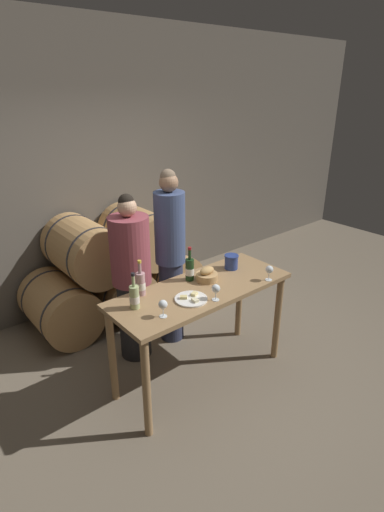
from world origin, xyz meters
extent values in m
plane|color=#726654|center=(0.00, 0.00, 0.00)|extent=(10.00, 10.00, 0.00)
cube|color=#60594F|center=(0.00, 2.05, 1.60)|extent=(10.00, 0.12, 3.20)
cylinder|color=tan|center=(-0.68, 1.50, 0.32)|extent=(0.63, 0.85, 0.63)
cylinder|color=#2D2D33|center=(-0.68, 1.23, 0.32)|extent=(0.64, 0.02, 0.64)
cylinder|color=#2D2D33|center=(-0.68, 1.77, 0.32)|extent=(0.64, 0.02, 0.64)
cylinder|color=tan|center=(0.00, 1.50, 0.32)|extent=(0.63, 0.85, 0.63)
cylinder|color=#2D2D33|center=(0.00, 1.23, 0.32)|extent=(0.64, 0.02, 0.64)
cylinder|color=#2D2D33|center=(0.00, 1.77, 0.32)|extent=(0.64, 0.02, 0.64)
cylinder|color=tan|center=(0.68, 1.50, 0.32)|extent=(0.63, 0.85, 0.63)
cylinder|color=#2D2D33|center=(0.68, 1.23, 0.32)|extent=(0.64, 0.02, 0.64)
cylinder|color=#2D2D33|center=(0.68, 1.77, 0.32)|extent=(0.64, 0.02, 0.64)
cylinder|color=tan|center=(-0.34, 1.50, 0.89)|extent=(0.63, 0.85, 0.63)
cylinder|color=#2D2D33|center=(-0.34, 1.23, 0.89)|extent=(0.64, 0.02, 0.64)
cylinder|color=#2D2D33|center=(-0.34, 1.77, 0.89)|extent=(0.64, 0.02, 0.64)
cylinder|color=tan|center=(0.34, 1.50, 0.89)|extent=(0.63, 0.85, 0.63)
cylinder|color=#2D2D33|center=(0.34, 1.23, 0.89)|extent=(0.64, 0.02, 0.64)
cylinder|color=#2D2D33|center=(0.34, 1.77, 0.89)|extent=(0.64, 0.02, 0.64)
cylinder|color=#99754C|center=(-0.75, -0.25, 0.44)|extent=(0.06, 0.06, 0.89)
cylinder|color=#99754C|center=(0.75, -0.25, 0.44)|extent=(0.06, 0.06, 0.89)
cylinder|color=#99754C|center=(-0.75, 0.25, 0.44)|extent=(0.06, 0.06, 0.89)
cylinder|color=#99754C|center=(0.75, 0.25, 0.44)|extent=(0.06, 0.06, 0.89)
cube|color=#99754C|center=(0.00, 0.00, 0.91)|extent=(1.63, 0.63, 0.04)
cylinder|color=#232326|center=(-0.27, 0.67, 0.40)|extent=(0.30, 0.30, 0.81)
cylinder|color=#8C3D47|center=(-0.27, 0.67, 1.13)|extent=(0.37, 0.37, 0.64)
sphere|color=tan|center=(-0.27, 0.67, 1.53)|extent=(0.17, 0.17, 0.17)
sphere|color=black|center=(-0.27, 0.69, 1.58)|extent=(0.14, 0.14, 0.14)
cylinder|color=#2D334C|center=(0.18, 0.67, 0.44)|extent=(0.25, 0.25, 0.89)
cylinder|color=#3D4C75|center=(0.18, 0.67, 1.24)|extent=(0.30, 0.30, 0.70)
sphere|color=#997051|center=(0.18, 0.67, 1.68)|extent=(0.18, 0.18, 0.18)
sphere|color=#75604C|center=(0.18, 0.69, 1.73)|extent=(0.15, 0.15, 0.15)
cylinder|color=#193819|center=(0.02, 0.18, 1.02)|extent=(0.08, 0.08, 0.20)
cylinder|color=#193819|center=(0.02, 0.18, 1.17)|extent=(0.03, 0.03, 0.09)
cylinder|color=maroon|center=(0.02, 0.18, 1.22)|extent=(0.03, 0.03, 0.02)
cylinder|color=white|center=(0.02, 0.18, 1.01)|extent=(0.08, 0.08, 0.06)
cylinder|color=#ADBC7F|center=(-0.61, 0.08, 1.02)|extent=(0.08, 0.08, 0.18)
cylinder|color=#ADBC7F|center=(-0.61, 0.08, 1.16)|extent=(0.03, 0.03, 0.09)
cylinder|color=black|center=(-0.61, 0.08, 1.21)|extent=(0.03, 0.03, 0.02)
cylinder|color=white|center=(-0.61, 0.08, 1.00)|extent=(0.08, 0.08, 0.06)
cylinder|color=#BC8E93|center=(-0.46, 0.23, 1.02)|extent=(0.08, 0.08, 0.19)
cylinder|color=#BC8E93|center=(-0.46, 0.23, 1.16)|extent=(0.03, 0.03, 0.09)
cylinder|color=gold|center=(-0.46, 0.23, 1.22)|extent=(0.03, 0.03, 0.02)
cylinder|color=white|center=(-0.46, 0.23, 1.01)|extent=(0.08, 0.08, 0.06)
cylinder|color=navy|center=(0.47, 0.11, 0.99)|extent=(0.12, 0.12, 0.13)
cylinder|color=navy|center=(0.47, 0.11, 1.05)|extent=(0.13, 0.13, 0.01)
cylinder|color=tan|center=(0.13, 0.08, 0.96)|extent=(0.19, 0.19, 0.07)
ellipsoid|color=tan|center=(0.13, 0.08, 1.02)|extent=(0.14, 0.09, 0.07)
cylinder|color=white|center=(-0.20, -0.10, 0.93)|extent=(0.26, 0.26, 0.01)
cube|color=beige|center=(-0.15, -0.08, 0.95)|extent=(0.07, 0.06, 0.02)
cube|color=#E0CC7F|center=(-0.25, -0.07, 0.95)|extent=(0.07, 0.07, 0.02)
cube|color=beige|center=(-0.21, -0.16, 0.95)|extent=(0.05, 0.06, 0.02)
cylinder|color=white|center=(-0.52, -0.16, 0.93)|extent=(0.06, 0.06, 0.00)
cylinder|color=white|center=(-0.52, -0.16, 0.97)|extent=(0.01, 0.01, 0.07)
sphere|color=white|center=(-0.52, -0.16, 1.03)|extent=(0.07, 0.07, 0.07)
cylinder|color=white|center=(-0.05, -0.23, 0.93)|extent=(0.06, 0.06, 0.00)
cylinder|color=white|center=(-0.05, -0.23, 0.97)|extent=(0.01, 0.01, 0.07)
sphere|color=white|center=(-0.05, -0.23, 1.03)|extent=(0.07, 0.07, 0.07)
cylinder|color=white|center=(0.55, -0.27, 0.93)|extent=(0.06, 0.06, 0.00)
cylinder|color=white|center=(0.55, -0.27, 0.97)|extent=(0.01, 0.01, 0.07)
sphere|color=white|center=(0.55, -0.27, 1.03)|extent=(0.07, 0.07, 0.07)
camera|label=1|loc=(-1.98, -2.24, 2.50)|focal=28.00mm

